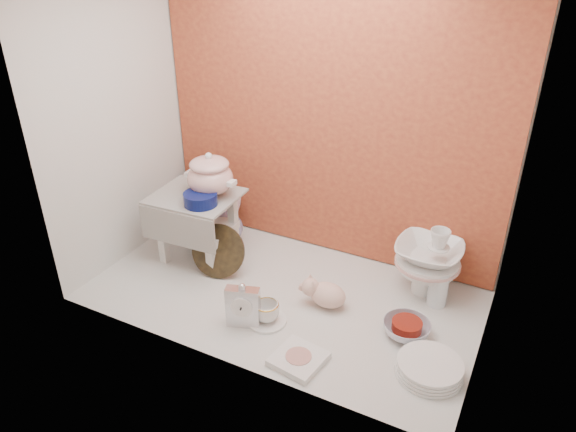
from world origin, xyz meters
name	(u,v)px	position (x,y,z in m)	size (l,w,h in m)	color
ground	(282,294)	(0.00, 0.00, 0.00)	(1.80, 1.80, 0.00)	silver
niche_shell	(301,92)	(0.00, 0.18, 0.93)	(1.86, 1.03, 1.53)	#C15C30
step_stool	(198,227)	(-0.54, 0.10, 0.18)	(0.42, 0.36, 0.36)	silver
soup_tureen	(210,174)	(-0.47, 0.14, 0.47)	(0.27, 0.27, 0.23)	white
cobalt_bowl	(201,199)	(-0.46, 0.03, 0.39)	(0.16, 0.16, 0.06)	#0A124C
floral_platter	(208,197)	(-0.69, 0.41, 0.18)	(0.38, 0.13, 0.37)	white
blue_white_vase	(221,223)	(-0.52, 0.27, 0.12)	(0.24, 0.24, 0.25)	silver
lacquer_tray	(218,251)	(-0.37, 0.02, 0.13)	(0.27, 0.12, 0.26)	black
mantel_clock	(243,305)	(-0.05, -0.27, 0.11)	(0.15, 0.05, 0.21)	silver
plush_pig	(328,295)	(0.23, 0.02, 0.06)	(0.22, 0.15, 0.13)	beige
teacup_saucer	(267,320)	(0.03, -0.21, 0.01)	(0.18, 0.18, 0.01)	white
gold_rim_teacup	(267,311)	(0.03, -0.21, 0.06)	(0.11, 0.11, 0.09)	white
lattice_dish	(298,359)	(0.27, -0.37, 0.01)	(0.19, 0.19, 0.03)	white
dinner_plate_stack	(430,368)	(0.75, -0.19, 0.03)	(0.27, 0.27, 0.06)	white
crystal_bowl	(406,329)	(0.61, -0.01, 0.03)	(0.20, 0.20, 0.06)	silver
clear_glass_vase	(438,288)	(0.67, 0.26, 0.09)	(0.09, 0.09, 0.18)	silver
porcelain_tower	(428,260)	(0.59, 0.34, 0.18)	(0.31, 0.31, 0.35)	white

